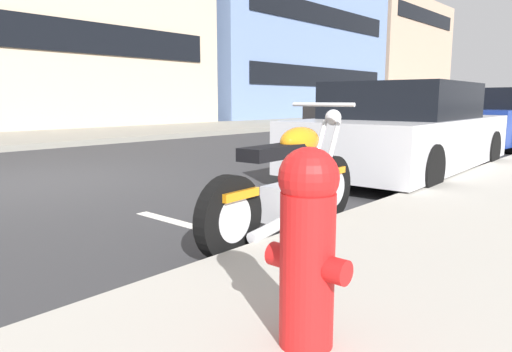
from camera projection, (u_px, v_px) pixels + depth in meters
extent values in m
plane|color=#333335|center=(30.00, 183.00, 6.40)|extent=(260.00, 260.00, 0.00)
cube|color=gray|center=(250.00, 125.00, 19.70)|extent=(120.00, 5.00, 0.14)
cube|color=silver|center=(217.00, 233.00, 3.99)|extent=(0.12, 2.20, 0.01)
cylinder|color=black|center=(330.00, 188.00, 4.40)|extent=(0.62, 0.15, 0.61)
cylinder|color=silver|center=(330.00, 188.00, 4.40)|extent=(0.34, 0.14, 0.34)
cylinder|color=black|center=(229.00, 218.00, 3.28)|extent=(0.62, 0.15, 0.61)
cylinder|color=silver|center=(229.00, 218.00, 3.28)|extent=(0.34, 0.14, 0.34)
cube|color=silver|center=(287.00, 203.00, 3.84)|extent=(0.41, 0.28, 0.30)
cube|color=black|center=(275.00, 152.00, 3.63)|extent=(0.69, 0.26, 0.10)
ellipsoid|color=orange|center=(300.00, 141.00, 3.90)|extent=(0.49, 0.27, 0.24)
cube|color=orange|center=(234.00, 193.00, 3.29)|extent=(0.37, 0.20, 0.06)
cube|color=orange|center=(330.00, 171.00, 4.36)|extent=(0.33, 0.18, 0.06)
cylinder|color=silver|center=(317.00, 156.00, 4.28)|extent=(0.34, 0.06, 0.65)
cylinder|color=silver|center=(330.00, 157.00, 4.20)|extent=(0.34, 0.06, 0.65)
cylinder|color=silver|center=(323.00, 105.00, 4.14)|extent=(0.07, 0.62, 0.04)
sphere|color=silver|center=(333.00, 117.00, 4.31)|extent=(0.15, 0.15, 0.15)
cylinder|color=silver|center=(280.00, 224.00, 3.54)|extent=(0.71, 0.13, 0.16)
cube|color=silver|center=(406.00, 141.00, 7.12)|extent=(4.47, 2.03, 0.70)
cube|color=black|center=(403.00, 101.00, 6.87)|extent=(2.15, 1.79, 0.51)
cylinder|color=black|center=(391.00, 144.00, 8.79)|extent=(0.63, 0.24, 0.62)
cylinder|color=black|center=(489.00, 150.00, 7.73)|extent=(0.63, 0.24, 0.62)
cylinder|color=black|center=(307.00, 159.00, 6.57)|extent=(0.63, 0.24, 0.62)
cylinder|color=black|center=(428.00, 170.00, 5.51)|extent=(0.63, 0.24, 0.62)
cube|color=navy|center=(495.00, 125.00, 11.31)|extent=(4.36, 2.08, 0.75)
cube|color=black|center=(497.00, 99.00, 11.20)|extent=(2.08, 1.80, 0.48)
cylinder|color=black|center=(480.00, 130.00, 12.90)|extent=(0.63, 0.26, 0.62)
cylinder|color=black|center=(436.00, 135.00, 10.94)|extent=(0.63, 0.26, 0.62)
cylinder|color=black|center=(503.00, 125.00, 15.29)|extent=(0.63, 0.25, 0.62)
cylinder|color=black|center=(506.00, 110.00, 35.47)|extent=(0.30, 0.77, 0.76)
cube|color=black|center=(351.00, 114.00, 19.80)|extent=(4.35, 1.98, 0.72)
cube|color=black|center=(352.00, 100.00, 19.76)|extent=(2.33, 1.77, 0.45)
cylinder|color=black|center=(350.00, 121.00, 18.25)|extent=(0.63, 0.24, 0.62)
cylinder|color=black|center=(315.00, 120.00, 19.39)|extent=(0.63, 0.24, 0.62)
cylinder|color=black|center=(385.00, 119.00, 20.28)|extent=(0.63, 0.24, 0.62)
cylinder|color=black|center=(351.00, 118.00, 21.42)|extent=(0.63, 0.24, 0.62)
cylinder|color=red|center=(307.00, 270.00, 1.86)|extent=(0.22, 0.22, 0.63)
sphere|color=red|center=(309.00, 178.00, 1.80)|extent=(0.24, 0.24, 0.24)
cylinder|color=red|center=(280.00, 255.00, 1.95)|extent=(0.10, 0.08, 0.10)
cylinder|color=red|center=(337.00, 271.00, 1.76)|extent=(0.10, 0.08, 0.10)
cube|color=black|center=(78.00, 36.00, 16.01)|extent=(11.13, 0.06, 1.10)
cube|color=#6B84B2|center=(251.00, 32.00, 30.79)|extent=(15.61, 11.65, 11.17)
cube|color=black|center=(324.00, 77.00, 27.47)|extent=(13.12, 0.06, 1.10)
cube|color=black|center=(326.00, 16.00, 26.91)|extent=(13.12, 0.06, 1.10)
cube|color=tan|center=(372.00, 60.00, 40.95)|extent=(12.46, 9.22, 9.20)
cube|color=black|center=(423.00, 89.00, 38.33)|extent=(10.47, 0.06, 1.10)
cube|color=black|center=(427.00, 17.00, 37.41)|extent=(10.47, 0.06, 1.10)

